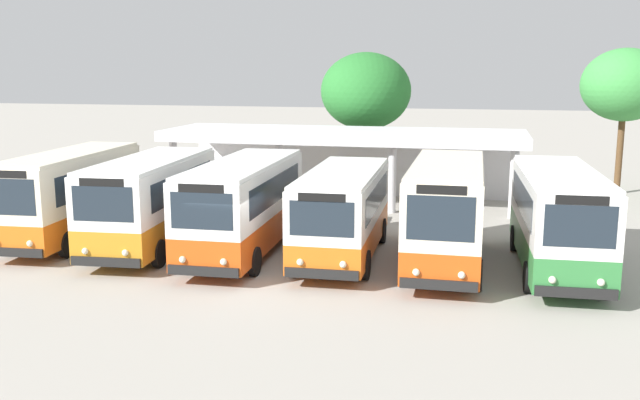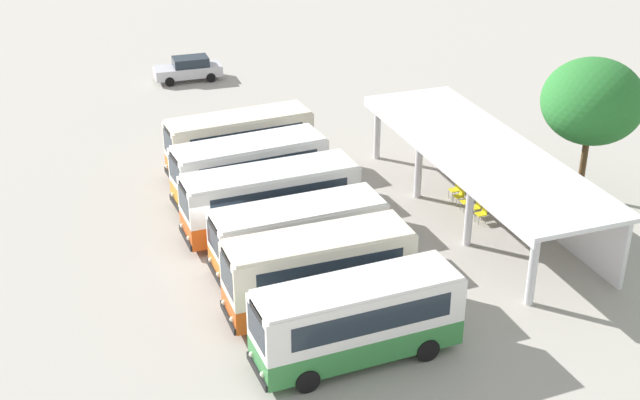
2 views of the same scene
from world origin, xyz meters
The scene contains 15 objects.
ground_plane centered at (0.00, 0.00, 0.00)m, with size 180.00×180.00×0.00m, color #A39E93.
city_bus_nearest_orange centered at (-7.62, 3.17, 1.80)m, with size 2.59×7.72×3.25m.
city_bus_second_in_row centered at (-4.24, 2.76, 1.76)m, with size 2.86×7.64×3.18m.
city_bus_middle_cream centered at (-0.85, 2.78, 1.76)m, with size 2.55×8.11×3.16m.
city_bus_fourth_amber centered at (2.53, 2.97, 1.65)m, with size 2.53×7.50×2.95m.
city_bus_fifth_blue centered at (5.91, 2.67, 1.84)m, with size 2.34×7.40×3.35m.
city_bus_far_end_green centered at (9.30, 2.89, 1.77)m, with size 2.53×7.66×3.20m.
parked_car_flank centered at (-23.56, 3.85, 0.83)m, with size 1.95×4.59×1.62m.
terminal_canopy centered at (0.64, 13.27, 2.59)m, with size 16.64×4.99×3.40m.
waiting_chair_end_by_column centered at (-1.13, 12.42, 0.52)m, with size 0.44×0.44×0.86m.
waiting_chair_second_from_end centered at (-0.45, 12.30, 0.52)m, with size 0.44×0.44×0.86m.
waiting_chair_middle_seat centered at (0.23, 12.33, 0.52)m, with size 0.44×0.44×0.86m.
waiting_chair_fourth_seat centered at (0.91, 12.44, 0.52)m, with size 0.44×0.44×0.86m.
waiting_chair_fifth_seat centered at (1.59, 12.38, 0.52)m, with size 0.44×0.44×0.86m.
roadside_tree_behind_canopy centered at (0.76, 18.35, 5.01)m, with size 4.86×4.86×7.08m.
Camera 2 is at (32.62, -6.95, 19.08)m, focal length 48.34 mm.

